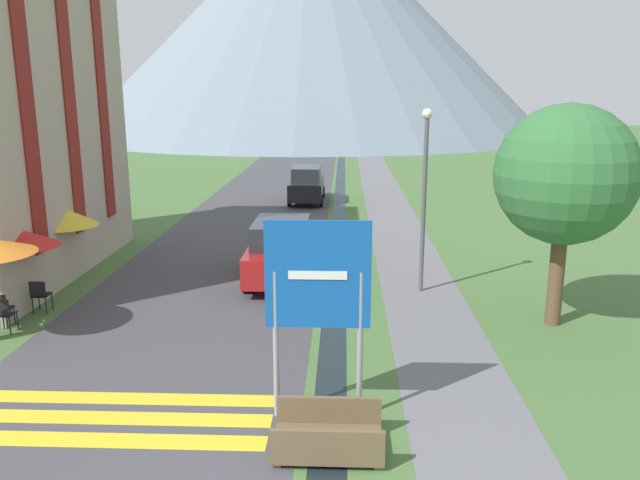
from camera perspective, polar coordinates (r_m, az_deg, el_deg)
ground_plane at (r=26.79m, az=-0.86°, el=1.65°), size 160.00×160.00×0.00m
road at (r=36.80m, az=-3.93°, el=4.86°), size 6.40×60.00×0.01m
footpath at (r=36.66m, az=5.63°, el=4.79°), size 2.20×60.00×0.01m
drainage_channel at (r=36.60m, az=1.86°, el=4.83°), size 0.60×60.00×0.00m
crosswalk_marking at (r=11.69m, az=-18.29°, el=-15.19°), size 5.44×1.84×0.01m
mountain_distant at (r=83.31m, az=-0.83°, el=19.65°), size 59.24×59.24×28.97m
road_sign at (r=10.28m, az=-0.20°, el=-4.82°), size 1.75×0.11×3.47m
footbridge at (r=10.17m, az=0.74°, el=-17.62°), size 1.70×1.10×0.65m
parked_car_near at (r=18.45m, az=-3.49°, el=-0.91°), size 1.93×4.32×1.82m
parked_car_far at (r=31.51m, az=-1.22°, el=5.11°), size 1.72×4.21×1.82m
cafe_chair_middle at (r=17.28m, az=-24.24°, el=-4.47°), size 0.40×0.40×0.85m
cafe_chair_near_right at (r=16.59m, az=-27.18°, el=-5.50°), size 0.40×0.40×0.85m
cafe_chair_far_right at (r=18.83m, az=-24.42°, el=-3.07°), size 0.40×0.40×0.85m
cafe_chair_near_left at (r=16.21m, az=-26.98°, el=-5.91°), size 0.40×0.40×0.85m
cafe_umbrella_middle_red at (r=17.29m, az=-25.67°, el=0.15°), size 1.91×1.91×2.12m
cafe_umbrella_rear_yellow at (r=19.59m, az=-22.37°, el=1.97°), size 1.94×1.94×2.19m
person_seated_near at (r=17.02m, az=-26.94°, el=-4.45°), size 0.32×0.32×1.21m
streetlamp at (r=17.18m, az=9.54°, el=4.96°), size 0.28×0.28×5.04m
tree_by_path at (r=15.38m, az=21.54°, el=5.52°), size 3.23×3.23×5.24m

